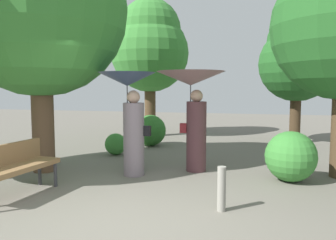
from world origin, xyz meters
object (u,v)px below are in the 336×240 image
Objects in this scene: person_left at (130,105)px; person_right at (192,96)px; path_marker_post at (222,189)px; tree_mid_right at (297,57)px; park_bench at (13,165)px; tree_far_back at (150,46)px.

person_left is 1.30m from person_right.
person_right reaches higher than path_marker_post.
person_right is 0.51× the size of tree_mid_right.
person_left is at bearing 113.35° from person_right.
park_bench is 7.57m from tree_far_back.
tree_far_back is at bearing 5.30° from park_bench.
person_left reaches higher than path_marker_post.
person_left is 0.98× the size of person_right.
person_right is 2.64m from path_marker_post.
tree_far_back is at bearing 176.93° from tree_mid_right.
tree_far_back is at bearing 19.77° from person_right.
tree_mid_right is 7.16m from path_marker_post.
tree_far_back reaches higher than person_left.
person_right reaches higher than person_left.
person_left is at bearing 142.31° from path_marker_post.
person_left is at bearing -31.67° from park_bench.
tree_far_back is 7.76× the size of path_marker_post.
person_right is 1.34× the size of park_bench.
park_bench is 8.61m from tree_mid_right.
park_bench is at bearing -175.84° from path_marker_post.
person_left is 1.32× the size of park_bench.
park_bench is at bearing 135.60° from person_left.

